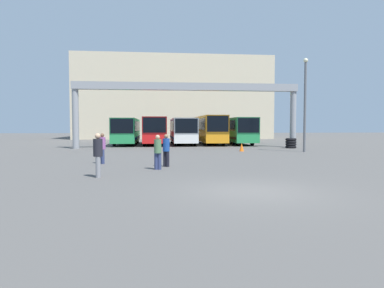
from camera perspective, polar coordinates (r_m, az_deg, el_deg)
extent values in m
plane|color=#514F4C|center=(11.28, 9.81, -7.74)|extent=(200.00, 200.00, 0.00)
cube|color=beige|center=(61.67, -3.14, 7.45)|extent=(33.07, 12.00, 13.87)
cylinder|color=gray|center=(33.80, -18.84, 3.96)|extent=(0.60, 0.60, 5.56)
cylinder|color=gray|center=(35.63, 16.48, 3.94)|extent=(0.60, 0.60, 5.56)
cube|color=gray|center=(33.30, -0.70, 9.53)|extent=(21.69, 0.80, 0.70)
cube|color=#268C4C|center=(40.28, -10.82, 2.28)|extent=(2.45, 11.21, 2.61)
cube|color=black|center=(34.72, -11.61, 2.95)|extent=(2.26, 0.06, 1.46)
cube|color=black|center=(40.28, -10.83, 2.95)|extent=(2.48, 9.52, 1.10)
cube|color=#1966B2|center=(40.30, -10.81, 1.09)|extent=(2.48, 10.65, 0.24)
cylinder|color=black|center=(37.30, -12.84, 0.44)|extent=(0.28, 1.00, 1.00)
cylinder|color=black|center=(37.11, -9.57, 0.46)|extent=(0.28, 1.00, 1.00)
cylinder|color=black|center=(43.53, -11.85, 0.80)|extent=(0.28, 1.00, 1.00)
cylinder|color=black|center=(43.36, -9.05, 0.81)|extent=(0.28, 1.00, 1.00)
cube|color=red|center=(39.54, -6.23, 2.40)|extent=(2.50, 10.02, 2.74)
cube|color=black|center=(34.55, -6.28, 3.16)|extent=(2.30, 0.06, 1.53)
cube|color=black|center=(39.54, -6.24, 3.13)|extent=(2.53, 8.51, 1.15)
cube|color=black|center=(39.56, -6.23, 1.13)|extent=(2.53, 9.52, 0.24)
cylinder|color=black|center=(36.79, -7.94, 0.43)|extent=(0.28, 0.98, 0.98)
cylinder|color=black|center=(36.78, -4.55, 0.45)|extent=(0.28, 0.98, 0.98)
cylinder|color=black|center=(42.39, -7.68, 0.76)|extent=(0.28, 0.98, 0.98)
cylinder|color=black|center=(42.38, -4.73, 0.77)|extent=(0.28, 0.98, 0.98)
cube|color=silver|center=(39.76, -1.58, 2.34)|extent=(2.51, 10.22, 2.63)
cube|color=black|center=(34.68, -0.94, 3.04)|extent=(2.31, 0.06, 1.47)
cube|color=black|center=(39.76, -1.58, 3.02)|extent=(2.54, 8.69, 1.10)
cube|color=#1966B2|center=(39.78, -1.58, 1.12)|extent=(2.54, 9.71, 0.24)
cylinder|color=black|center=(36.87, -2.93, 0.49)|extent=(0.28, 1.02, 1.02)
cylinder|color=black|center=(37.04, 0.45, 0.50)|extent=(0.28, 1.02, 1.02)
cylinder|color=black|center=(42.58, -3.34, 0.82)|extent=(0.28, 1.02, 1.02)
cylinder|color=black|center=(42.73, -0.41, 0.83)|extent=(0.28, 1.02, 1.02)
cube|color=orange|center=(40.51, 2.93, 2.56)|extent=(2.43, 10.98, 2.93)
cube|color=black|center=(35.11, 4.32, 3.38)|extent=(2.23, 0.06, 1.64)
cube|color=black|center=(40.51, 2.94, 3.33)|extent=(2.46, 9.33, 1.23)
cube|color=orange|center=(40.52, 2.93, 1.23)|extent=(2.46, 10.43, 0.24)
cylinder|color=black|center=(37.35, 2.06, 0.45)|extent=(0.28, 0.93, 0.93)
cylinder|color=black|center=(37.70, 5.23, 0.46)|extent=(0.28, 0.93, 0.93)
cylinder|color=black|center=(43.44, 0.93, 0.80)|extent=(0.28, 0.93, 0.93)
cylinder|color=black|center=(43.74, 3.67, 0.81)|extent=(0.28, 0.93, 0.93)
cube|color=#268C4C|center=(40.95, 7.44, 2.38)|extent=(2.45, 10.61, 2.70)
cube|color=black|center=(35.83, 9.40, 3.08)|extent=(2.25, 0.06, 1.51)
cube|color=black|center=(40.95, 7.44, 3.07)|extent=(2.48, 9.02, 1.13)
cube|color=black|center=(40.96, 7.43, 1.17)|extent=(2.48, 10.08, 0.24)
cylinder|color=black|center=(37.84, 6.90, 0.57)|extent=(0.28, 1.06, 1.06)
cylinder|color=black|center=(38.37, 10.00, 0.58)|extent=(0.28, 1.06, 1.06)
cylinder|color=black|center=(43.65, 5.17, 0.89)|extent=(0.28, 1.06, 1.06)
cylinder|color=black|center=(44.11, 7.88, 0.90)|extent=(0.28, 1.06, 1.06)
cylinder|color=navy|center=(16.61, -5.99, -2.89)|extent=(0.18, 0.18, 0.80)
cylinder|color=navy|center=(16.60, -5.45, -2.89)|extent=(0.18, 0.18, 0.80)
cylinder|color=#4C724C|center=(16.54, -5.73, -0.37)|extent=(0.35, 0.35, 0.67)
sphere|color=tan|center=(16.53, -5.74, 1.16)|extent=(0.22, 0.22, 0.22)
cylinder|color=black|center=(17.71, -4.09, -2.52)|extent=(0.18, 0.18, 0.80)
cylinder|color=black|center=(17.79, -4.53, -2.50)|extent=(0.18, 0.18, 0.80)
cylinder|color=navy|center=(17.70, -4.32, -0.14)|extent=(0.35, 0.35, 0.67)
sphere|color=#8C6647|center=(17.68, -4.33, 1.29)|extent=(0.22, 0.22, 0.22)
cylinder|color=navy|center=(19.79, -14.74, -2.02)|extent=(0.19, 0.19, 0.81)
cylinder|color=navy|center=(19.64, -14.64, -2.06)|extent=(0.19, 0.19, 0.81)
cylinder|color=#8C4C8C|center=(19.66, -14.72, 0.12)|extent=(0.35, 0.35, 0.68)
sphere|color=brown|center=(19.65, -14.74, 1.42)|extent=(0.22, 0.22, 0.22)
cylinder|color=gray|center=(14.43, -15.38, -3.74)|extent=(0.20, 0.20, 0.86)
cylinder|color=gray|center=(14.60, -15.37, -3.66)|extent=(0.20, 0.20, 0.86)
cylinder|color=black|center=(14.44, -15.41, -0.59)|extent=(0.38, 0.38, 0.72)
sphere|color=tan|center=(14.42, -15.44, 1.30)|extent=(0.23, 0.23, 0.23)
cone|color=orange|center=(28.96, 8.27, -0.52)|extent=(0.39, 0.39, 0.70)
torus|color=black|center=(34.24, 16.15, -0.46)|extent=(1.04, 1.04, 0.24)
torus|color=black|center=(34.22, 16.15, -0.06)|extent=(1.04, 1.04, 0.24)
torus|color=black|center=(34.21, 16.16, 0.34)|extent=(1.04, 1.04, 0.24)
torus|color=black|center=(34.20, 16.16, 0.74)|extent=(1.04, 1.04, 0.24)
cylinder|color=#595B60|center=(29.36, 18.31, 5.81)|extent=(0.20, 0.20, 7.25)
sphere|color=beige|center=(29.80, 18.43, 13.08)|extent=(0.36, 0.36, 0.36)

